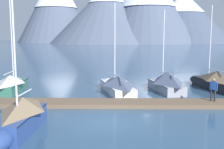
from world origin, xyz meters
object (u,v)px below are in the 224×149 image
sailboat_nearest_berth (12,83)px  person_on_dock (213,88)px  sailboat_far_berth (213,80)px  sailboat_mid_dock_starboard (166,82)px  sailboat_second_berth (19,118)px  sailboat_mid_dock_port (117,84)px

sailboat_nearest_berth → person_on_dock: size_ratio=5.32×
sailboat_nearest_berth → sailboat_far_berth: (18.80, 1.96, 0.10)m
person_on_dock → sailboat_mid_dock_starboard: bearing=118.5°
sailboat_second_berth → person_on_dock: bearing=29.0°
sailboat_nearest_berth → sailboat_mid_dock_starboard: 14.13m
sailboat_second_berth → person_on_dock: (11.88, 6.57, 0.40)m
sailboat_nearest_berth → person_on_dock: bearing=-14.3°
sailboat_mid_dock_starboard → sailboat_nearest_berth: bearing=-177.0°
sailboat_second_berth → sailboat_mid_dock_starboard: size_ratio=1.24×
sailboat_far_berth → sailboat_mid_dock_starboard: bearing=-165.5°
sailboat_mid_dock_starboard → person_on_dock: bearing=-61.5°
sailboat_mid_dock_starboard → person_on_dock: sailboat_mid_dock_starboard is taller
sailboat_second_berth → sailboat_mid_dock_port: size_ratio=1.15×
sailboat_mid_dock_port → sailboat_far_berth: size_ratio=1.00×
sailboat_nearest_berth → sailboat_second_berth: sailboat_second_berth is taller
sailboat_mid_dock_port → sailboat_mid_dock_starboard: (4.48, 0.71, 0.17)m
sailboat_nearest_berth → sailboat_mid_dock_port: 9.63m
sailboat_nearest_berth → person_on_dock: sailboat_nearest_berth is taller
sailboat_nearest_berth → sailboat_second_berth: 11.95m
sailboat_nearest_berth → sailboat_mid_dock_starboard: size_ratio=1.21×
sailboat_far_berth → sailboat_second_berth: bearing=-137.2°
sailboat_mid_dock_port → person_on_dock: bearing=-31.0°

